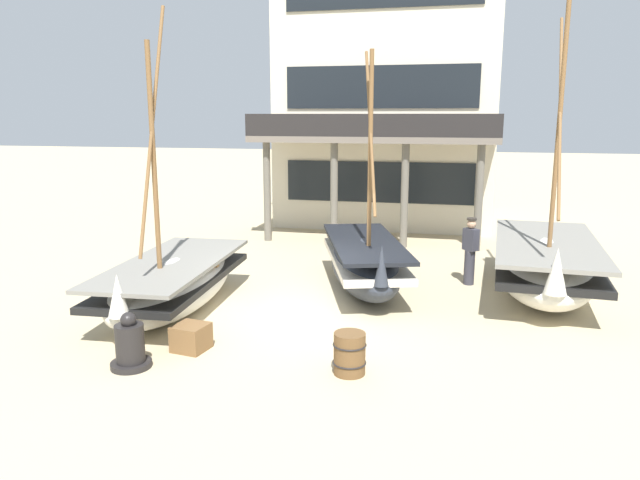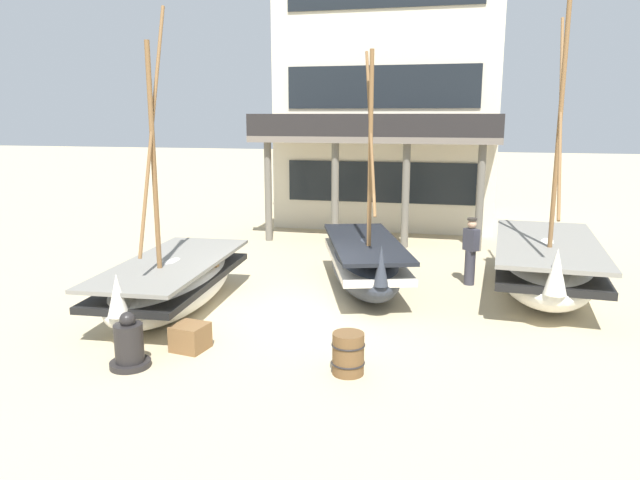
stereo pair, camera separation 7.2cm
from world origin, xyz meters
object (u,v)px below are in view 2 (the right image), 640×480
object	(u,v)px
fishing_boat_far_right	(173,283)
fishing_boat_centre_large	(546,265)
capstan_winch	(129,346)
cargo_crate	(190,337)
harbor_building_main	(392,91)
fisherman_by_hull	(471,252)
wooden_barrel	(348,354)
fishing_boat_near_left	(365,263)

from	to	relation	value
fishing_boat_far_right	fishing_boat_centre_large	bearing A→B (deg)	21.17
capstan_winch	cargo_crate	xyz separation A→B (m)	(0.66, 0.93, -0.14)
capstan_winch	harbor_building_main	xyz separation A→B (m)	(2.44, 15.90, 4.71)
fishing_boat_centre_large	cargo_crate	xyz separation A→B (m)	(-6.64, -5.06, -0.48)
capstan_winch	cargo_crate	world-z (taller)	capstan_winch
fisherman_by_hull	wooden_barrel	xyz separation A→B (m)	(-1.96, -5.87, -0.48)
fishing_boat_centre_large	cargo_crate	size ratio (longest dim) A/B	11.75
fishing_boat_far_right	fisherman_by_hull	distance (m)	7.20
fishing_boat_far_right	fisherman_by_hull	xyz separation A→B (m)	(6.26, 3.55, 0.22)
capstan_winch	fishing_boat_centre_large	bearing A→B (deg)	39.41
fisherman_by_hull	harbor_building_main	distance (m)	10.82
fisherman_by_hull	cargo_crate	distance (m)	7.42
fishing_boat_far_right	capstan_winch	xyz separation A→B (m)	(0.68, -2.91, -0.24)
fishing_boat_near_left	fisherman_by_hull	world-z (taller)	fishing_boat_near_left
capstan_winch	fishing_boat_near_left	bearing A→B (deg)	59.95
fisherman_by_hull	fishing_boat_near_left	bearing A→B (deg)	-156.47
cargo_crate	harbor_building_main	bearing A→B (deg)	83.20
wooden_barrel	fishing_boat_near_left	bearing A→B (deg)	96.05
fishing_boat_near_left	fisherman_by_hull	size ratio (longest dim) A/B	3.31
fishing_boat_far_right	harbor_building_main	bearing A→B (deg)	76.50
fishing_boat_centre_large	wooden_barrel	bearing A→B (deg)	-124.20
fishing_boat_near_left	wooden_barrel	bearing A→B (deg)	-83.95
fisherman_by_hull	capstan_winch	xyz separation A→B (m)	(-5.58, -6.45, -0.46)
fishing_boat_far_right	wooden_barrel	distance (m)	4.89
fishing_boat_centre_large	wooden_barrel	distance (m)	6.56
fishing_boat_centre_large	harbor_building_main	size ratio (longest dim) A/B	0.66
capstan_winch	wooden_barrel	size ratio (longest dim) A/B	1.38
fishing_boat_near_left	fisherman_by_hull	distance (m)	2.70
harbor_building_main	wooden_barrel	bearing A→B (deg)	-85.61
fishing_boat_far_right	cargo_crate	bearing A→B (deg)	-55.97
fishing_boat_far_right	cargo_crate	size ratio (longest dim) A/B	11.07
harbor_building_main	capstan_winch	bearing A→B (deg)	-98.73
fishing_boat_centre_large	fishing_boat_near_left	bearing A→B (deg)	-171.59
fishing_boat_far_right	fishing_boat_near_left	bearing A→B (deg)	33.10
fishing_boat_far_right	wooden_barrel	size ratio (longest dim) A/B	9.00
harbor_building_main	fishing_boat_near_left	bearing A→B (deg)	-86.37
fishing_boat_near_left	cargo_crate	xyz separation A→B (m)	(-2.45, -4.45, -0.45)
fisherman_by_hull	harbor_building_main	size ratio (longest dim) A/B	0.17
fishing_boat_centre_large	cargo_crate	world-z (taller)	fishing_boat_centre_large
fisherman_by_hull	wooden_barrel	bearing A→B (deg)	-108.50
fisherman_by_hull	capstan_winch	world-z (taller)	fisherman_by_hull
fisherman_by_hull	cargo_crate	bearing A→B (deg)	-131.72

